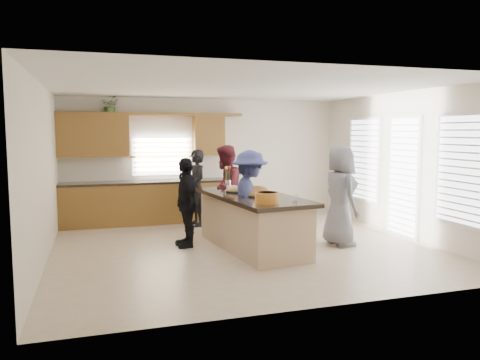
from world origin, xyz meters
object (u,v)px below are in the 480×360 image
object	(u,v)px
woman_left_mid	(225,189)
woman_right_front	(340,196)
woman_left_front	(186,202)
island	(252,223)
salad_bowl	(267,197)
woman_left_back	(196,188)
woman_right_back	(250,199)

from	to	relation	value
woman_left_mid	woman_right_front	size ratio (longest dim) A/B	0.98
woman_right_front	woman_left_front	bearing A→B (deg)	74.77
island	salad_bowl	size ratio (longest dim) A/B	7.57
island	woman_left_back	distance (m)	2.33
island	woman_right_front	size ratio (longest dim) A/B	1.56
woman_left_mid	woman_right_back	xyz separation A→B (m)	(0.07, -1.35, -0.02)
woman_left_front	woman_right_front	bearing A→B (deg)	71.62
island	woman_right_back	xyz separation A→B (m)	(-0.03, 0.06, 0.41)
salad_bowl	woman_left_mid	xyz separation A→B (m)	(-0.01, 2.38, -0.16)
woman_left_front	woman_right_back	distance (m)	1.13
woman_left_mid	woman_right_front	distance (m)	2.35
woman_left_back	woman_right_back	bearing A→B (deg)	3.22
woman_left_back	woman_left_front	xyz separation A→B (m)	(-0.55, -1.74, -0.03)
salad_bowl	woman_right_back	xyz separation A→B (m)	(0.06, 1.03, -0.18)
salad_bowl	woman_left_back	xyz separation A→B (m)	(-0.43, 3.21, -0.22)
salad_bowl	woman_left_back	bearing A→B (deg)	97.62
woman_right_back	woman_left_front	bearing A→B (deg)	74.22
salad_bowl	woman_right_back	size ratio (longest dim) A/B	0.22
woman_left_back	woman_right_front	xyz separation A→B (m)	(2.11, -2.46, 0.07)
salad_bowl	woman_right_back	bearing A→B (deg)	86.45
island	woman_left_mid	world-z (taller)	woman_left_mid
salad_bowl	woman_left_mid	size ratio (longest dim) A/B	0.21
woman_right_back	woman_left_mid	bearing A→B (deg)	10.07
island	woman_left_front	distance (m)	1.23
island	woman_left_front	bearing A→B (deg)	148.05
woman_left_front	woman_left_back	bearing A→B (deg)	159.17
woman_left_back	woman_left_mid	world-z (taller)	woman_left_mid
woman_right_back	woman_left_back	bearing A→B (deg)	19.72
woman_right_back	woman_right_front	world-z (taller)	woman_right_front
woman_left_mid	woman_left_front	xyz separation A→B (m)	(-0.97, -0.91, -0.09)
woman_right_front	woman_left_mid	bearing A→B (deg)	45.88
woman_left_back	woman_left_mid	xyz separation A→B (m)	(0.42, -0.82, 0.06)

